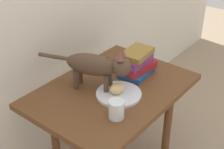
% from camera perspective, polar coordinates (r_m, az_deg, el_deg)
% --- Properties ---
extents(side_table, '(0.81, 0.58, 0.55)m').
position_cam_1_polar(side_table, '(1.69, -0.00, -4.54)').
color(side_table, brown).
rests_on(side_table, ground).
extents(plate, '(0.22, 0.22, 0.01)m').
position_cam_1_polar(plate, '(1.59, 1.18, -3.42)').
color(plate, silver).
rests_on(plate, side_table).
extents(bread_roll, '(0.08, 0.06, 0.05)m').
position_cam_1_polar(bread_roll, '(1.57, 0.89, -2.42)').
color(bread_roll, '#E0BC7A').
rests_on(bread_roll, plate).
extents(cat, '(0.20, 0.46, 0.23)m').
position_cam_1_polar(cat, '(1.57, -2.60, 1.57)').
color(cat, '#4C3828').
rests_on(cat, side_table).
extents(book_stack, '(0.21, 0.16, 0.14)m').
position_cam_1_polar(book_stack, '(1.73, 4.22, 2.06)').
color(book_stack, '#1E4C8C').
rests_on(book_stack, side_table).
extents(candle_jar, '(0.07, 0.07, 0.08)m').
position_cam_1_polar(candle_jar, '(1.43, 0.77, -6.23)').
color(candle_jar, silver).
rests_on(candle_jar, side_table).
extents(tv_remote, '(0.15, 0.12, 0.02)m').
position_cam_1_polar(tv_remote, '(1.83, -1.63, 1.69)').
color(tv_remote, black).
rests_on(tv_remote, side_table).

